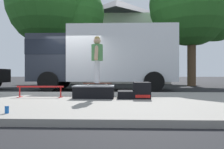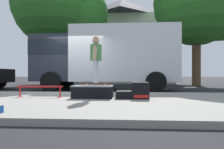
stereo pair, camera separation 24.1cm
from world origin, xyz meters
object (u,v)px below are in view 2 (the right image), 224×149
object	(u,v)px
kicker_ramp	(135,91)
skater_kid	(96,55)
skate_box	(93,91)
grind_rail	(40,89)
skateboard	(96,83)
street_tree_neighbour	(61,6)
soda_can	(2,109)
box_truck	(105,56)
street_tree_main	(202,5)

from	to	relation	value
kicker_ramp	skater_kid	distance (m)	1.48
kicker_ramp	skater_kid	xyz separation A→B (m)	(-1.10, -0.02, 1.00)
skate_box	grind_rail	size ratio (longest dim) A/B	0.83
skateboard	street_tree_neighbour	world-z (taller)	street_tree_neighbour
kicker_ramp	skater_kid	size ratio (longest dim) A/B	0.67
kicker_ramp	grind_rail	world-z (taller)	kicker_ramp
skateboard	soda_can	distance (m)	2.80
grind_rail	skater_kid	bearing A→B (deg)	-3.29
grind_rail	street_tree_neighbour	world-z (taller)	street_tree_neighbour
skate_box	skater_kid	world-z (taller)	skater_kid
box_truck	street_tree_neighbour	xyz separation A→B (m)	(-3.66, 4.74, 4.02)
kicker_ramp	street_tree_neighbour	distance (m)	12.02
grind_rail	skateboard	size ratio (longest dim) A/B	1.68
skate_box	soda_can	bearing A→B (deg)	-115.07
box_truck	street_tree_neighbour	world-z (taller)	street_tree_neighbour
soda_can	street_tree_neighbour	size ratio (longest dim) A/B	0.01
skateboard	soda_can	world-z (taller)	skateboard
skate_box	street_tree_neighbour	xyz separation A→B (m)	(-3.83, 9.49, 5.41)
kicker_ramp	soda_can	world-z (taller)	kicker_ramp
grind_rail	street_tree_main	xyz separation A→B (m)	(7.44, 8.84, 5.04)
skate_box	box_truck	distance (m)	4.96
grind_rail	skateboard	distance (m)	1.65
skateboard	skater_kid	world-z (taller)	skater_kid
skate_box	street_tree_main	xyz separation A→B (m)	(5.88, 8.91, 5.09)
kicker_ramp	street_tree_main	world-z (taller)	street_tree_main
skate_box	soda_can	size ratio (longest dim) A/B	8.86
kicker_ramp	street_tree_main	distance (m)	11.29
skater_kid	box_truck	world-z (taller)	box_truck
skate_box	soda_can	xyz separation A→B (m)	(-1.17, -2.50, -0.12)
kicker_ramp	box_truck	size ratio (longest dim) A/B	0.13
grind_rail	kicker_ramp	bearing A→B (deg)	-1.56
skater_kid	skate_box	bearing A→B (deg)	166.13
box_truck	skater_kid	bearing A→B (deg)	-86.93
skate_box	box_truck	world-z (taller)	box_truck
skater_kid	soda_can	size ratio (longest dim) A/B	10.35
skateboard	skater_kid	distance (m)	0.78
skater_kid	soda_can	distance (m)	3.00
soda_can	kicker_ramp	bearing A→B (deg)	46.80
kicker_ramp	soda_can	bearing A→B (deg)	-133.20
skate_box	grind_rail	distance (m)	1.56
skate_box	soda_can	distance (m)	2.76
skater_kid	box_truck	xyz separation A→B (m)	(-0.26, 4.77, 0.40)
kicker_ramp	grind_rail	size ratio (longest dim) A/B	0.65
grind_rail	skater_kid	world-z (taller)	skater_kid
skater_kid	street_tree_neighbour	distance (m)	11.19
skate_box	skateboard	world-z (taller)	skateboard
soda_can	street_tree_neighbour	world-z (taller)	street_tree_neighbour
box_truck	street_tree_main	bearing A→B (deg)	34.49
grind_rail	street_tree_neighbour	bearing A→B (deg)	103.56
street_tree_main	grind_rail	bearing A→B (deg)	-130.09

